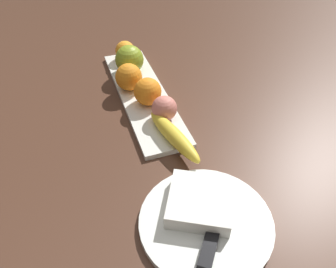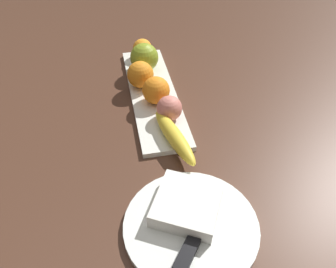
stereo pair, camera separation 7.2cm
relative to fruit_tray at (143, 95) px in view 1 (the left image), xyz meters
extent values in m
plane|color=#4B2E20|center=(0.03, 0.02, -0.01)|extent=(2.40, 2.40, 0.00)
cube|color=white|center=(0.00, 0.00, 0.00)|extent=(0.47, 0.12, 0.01)
sphere|color=olive|center=(0.12, 0.01, 0.05)|extent=(0.08, 0.08, 0.08)
ellipsoid|color=gold|center=(-0.21, -0.01, 0.02)|extent=(0.20, 0.08, 0.04)
sphere|color=orange|center=(-0.05, 0.00, 0.04)|extent=(0.07, 0.07, 0.07)
sphere|color=orange|center=(0.03, 0.03, 0.04)|extent=(0.07, 0.07, 0.07)
sphere|color=orange|center=(0.20, 0.00, 0.04)|extent=(0.06, 0.06, 0.06)
sphere|color=#D97A6C|center=(-0.12, -0.02, 0.04)|extent=(0.06, 0.06, 0.06)
cylinder|color=white|center=(-0.43, 0.00, 0.00)|extent=(0.25, 0.25, 0.01)
cube|color=white|center=(-0.40, 0.00, 0.02)|extent=(0.16, 0.16, 0.03)
cube|color=silver|center=(-0.43, -0.02, 0.01)|extent=(0.13, 0.11, 0.00)
cube|color=black|center=(-0.48, 0.02, 0.01)|extent=(0.09, 0.07, 0.01)
camera|label=1|loc=(-0.72, 0.18, 0.52)|focal=34.79mm
camera|label=2|loc=(-0.74, 0.11, 0.52)|focal=34.79mm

